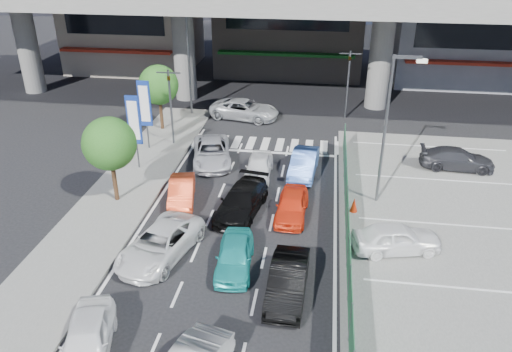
% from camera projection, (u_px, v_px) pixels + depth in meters
% --- Properties ---
extents(ground, '(120.00, 120.00, 0.00)m').
position_uv_depth(ground, '(229.00, 255.00, 22.84)').
color(ground, black).
rests_on(ground, ground).
extents(parking_lot, '(12.00, 28.00, 0.06)m').
position_uv_depth(parking_lot, '(470.00, 249.00, 23.18)').
color(parking_lot, '#60615E').
rests_on(parking_lot, ground).
extents(sidewalk_left, '(4.00, 30.00, 0.12)m').
position_uv_depth(sidewalk_left, '(117.00, 200.00, 27.23)').
color(sidewalk_left, '#60615E').
rests_on(sidewalk_left, ground).
extents(fence_run, '(0.16, 22.00, 1.80)m').
position_uv_depth(fence_run, '(348.00, 235.00, 22.63)').
color(fence_run, '#22633A').
rests_on(fence_run, ground).
extents(building_west, '(12.00, 10.90, 13.00)m').
position_uv_depth(building_west, '(132.00, 2.00, 50.15)').
color(building_west, '#A59A85').
rests_on(building_west, ground).
extents(building_east, '(12.00, 10.90, 12.00)m').
position_uv_depth(building_east, '(462.00, 14.00, 46.28)').
color(building_east, gray).
rests_on(building_east, ground).
extents(traffic_light_left, '(1.60, 1.24, 5.20)m').
position_uv_depth(traffic_light_left, '(169.00, 89.00, 32.43)').
color(traffic_light_left, '#595B60').
rests_on(traffic_light_left, ground).
extents(traffic_light_right, '(1.60, 1.24, 5.20)m').
position_uv_depth(traffic_light_right, '(349.00, 68.00, 37.11)').
color(traffic_light_right, '#595B60').
rests_on(traffic_light_right, ground).
extents(street_lamp_right, '(1.65, 0.22, 8.00)m').
position_uv_depth(street_lamp_right, '(390.00, 119.00, 25.05)').
color(street_lamp_right, '#595B60').
rests_on(street_lamp_right, ground).
extents(street_lamp_left, '(1.65, 0.22, 8.00)m').
position_uv_depth(street_lamp_left, '(191.00, 54.00, 37.37)').
color(street_lamp_left, '#595B60').
rests_on(street_lamp_left, ground).
extents(signboard_near, '(0.80, 0.14, 4.70)m').
position_uv_depth(signboard_near, '(134.00, 122.00, 29.42)').
color(signboard_near, '#595B60').
rests_on(signboard_near, ground).
extents(signboard_far, '(0.80, 0.14, 4.70)m').
position_uv_depth(signboard_far, '(145.00, 106.00, 32.12)').
color(signboard_far, '#595B60').
rests_on(signboard_far, ground).
extents(tree_near, '(2.80, 2.80, 4.80)m').
position_uv_depth(tree_near, '(109.00, 144.00, 25.73)').
color(tree_near, '#382314').
rests_on(tree_near, ground).
extents(tree_far, '(2.80, 2.80, 4.80)m').
position_uv_depth(tree_far, '(159.00, 85.00, 35.09)').
color(tree_far, '#382314').
rests_on(tree_far, ground).
extents(van_white_back_left, '(2.62, 4.33, 1.38)m').
position_uv_depth(van_white_back_left, '(87.00, 339.00, 17.26)').
color(van_white_back_left, white).
rests_on(van_white_back_left, ground).
extents(sedan_white_mid_left, '(3.44, 5.38, 1.38)m').
position_uv_depth(sedan_white_mid_left, '(160.00, 244.00, 22.42)').
color(sedan_white_mid_left, white).
rests_on(sedan_white_mid_left, ground).
extents(taxi_teal_mid, '(1.82, 3.92, 1.30)m').
position_uv_depth(taxi_teal_mid, '(235.00, 255.00, 21.69)').
color(taxi_teal_mid, '#20ADAC').
rests_on(taxi_teal_mid, ground).
extents(hatch_black_mid_right, '(1.59, 4.23, 1.38)m').
position_uv_depth(hatch_black_mid_right, '(288.00, 281.00, 20.09)').
color(hatch_black_mid_right, black).
rests_on(hatch_black_mid_right, ground).
extents(taxi_orange_left, '(2.06, 3.92, 1.23)m').
position_uv_depth(taxi_orange_left, '(182.00, 192.00, 26.91)').
color(taxi_orange_left, '#F74A23').
rests_on(taxi_orange_left, ground).
extents(sedan_black_mid, '(2.63, 4.99, 1.38)m').
position_uv_depth(sedan_black_mid, '(241.00, 201.00, 25.85)').
color(sedan_black_mid, black).
rests_on(sedan_black_mid, ground).
extents(taxi_orange_right, '(1.67, 3.86, 1.30)m').
position_uv_depth(taxi_orange_right, '(292.00, 205.00, 25.55)').
color(taxi_orange_right, '#F83916').
rests_on(taxi_orange_right, ground).
extents(wagon_silver_front_left, '(3.40, 5.37, 1.38)m').
position_uv_depth(wagon_silver_front_left, '(212.00, 152.00, 31.38)').
color(wagon_silver_front_left, '#B0B1B8').
rests_on(wagon_silver_front_left, ground).
extents(sedan_white_front_mid, '(1.59, 3.78, 1.28)m').
position_uv_depth(sedan_white_front_mid, '(259.00, 167.00, 29.64)').
color(sedan_white_front_mid, white).
rests_on(sedan_white_front_mid, ground).
extents(kei_truck_front_right, '(1.77, 4.28, 1.38)m').
position_uv_depth(kei_truck_front_right, '(304.00, 163.00, 29.93)').
color(kei_truck_front_right, '#4F7BDD').
rests_on(kei_truck_front_right, ground).
extents(crossing_wagon_silver, '(5.63, 3.40, 1.46)m').
position_uv_depth(crossing_wagon_silver, '(245.00, 109.00, 38.44)').
color(crossing_wagon_silver, '#B0B3B8').
rests_on(crossing_wagon_silver, ground).
extents(parked_sedan_white, '(4.30, 2.49, 1.38)m').
position_uv_depth(parked_sedan_white, '(396.00, 238.00, 22.72)').
color(parked_sedan_white, white).
rests_on(parked_sedan_white, parking_lot).
extents(parked_sedan_dgrey, '(4.48, 1.99, 1.28)m').
position_uv_depth(parked_sedan_dgrey, '(457.00, 159.00, 30.48)').
color(parked_sedan_dgrey, '#303035').
rests_on(parked_sedan_dgrey, parking_lot).
extents(traffic_cone, '(0.42, 0.42, 0.77)m').
position_uv_depth(traffic_cone, '(354.00, 205.00, 25.99)').
color(traffic_cone, red).
rests_on(traffic_cone, parking_lot).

